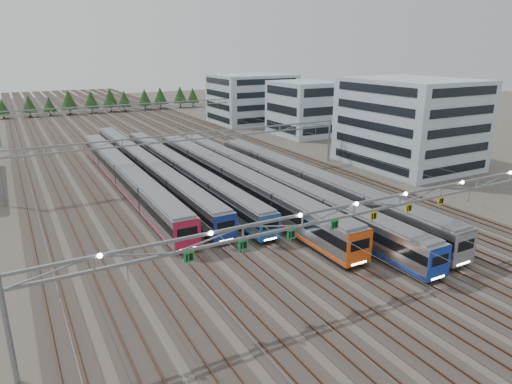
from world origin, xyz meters
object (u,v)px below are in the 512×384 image
train_d (232,179)px  gantry_near (355,212)px  train_c (182,170)px  train_b (145,166)px  depot_bldg_south (409,123)px  train_e (266,180)px  train_a (125,175)px  depot_bldg_north (252,98)px  gantry_far (126,110)px  train_f (310,183)px  depot_bldg_mid (305,108)px  gantry_mid (192,142)px

train_d → gantry_near: gantry_near is taller
train_c → gantry_near: size_ratio=1.02×
train_b → depot_bldg_south: bearing=-17.8°
train_e → train_a: bearing=145.0°
train_b → depot_bldg_north: (45.11, 45.88, 4.77)m
train_d → train_e: (4.50, -2.52, -0.19)m
gantry_far → train_c: bearing=-92.8°
gantry_near → depot_bldg_south: bearing=38.2°
train_a → train_e: train_a is taller
train_d → train_e: bearing=-29.2°
train_f → gantry_near: 25.64m
depot_bldg_north → train_e: bearing=-116.5°
train_e → depot_bldg_mid: size_ratio=3.98×
train_a → train_d: size_ratio=0.96×
train_b → train_d: train_d is taller
train_a → train_f: (22.50, -17.62, 0.07)m
gantry_mid → gantry_far: (0.00, 45.00, 0.00)m
depot_bldg_mid → depot_bldg_north: 24.94m
train_f → depot_bldg_south: 29.07m
gantry_mid → depot_bldg_south: bearing=-14.1°
depot_bldg_north → train_a: bearing=-134.3°
train_f → gantry_near: (-11.30, -22.52, 4.78)m
train_d → gantry_far: 55.27m
train_e → gantry_mid: (-6.75, 12.59, 4.25)m
depot_bldg_south → gantry_mid: bearing=165.9°
train_e → train_f: train_f is taller
depot_bldg_south → train_a: bearing=169.0°
train_c → depot_bldg_south: depot_bldg_south is taller
train_d → train_a: bearing=143.2°
train_e → depot_bldg_north: (31.61, 63.38, 4.74)m
train_d → depot_bldg_mid: bearing=43.5°
train_f → gantry_near: bearing=-116.6°
train_f → gantry_mid: gantry_mid is taller
gantry_mid → depot_bldg_north: size_ratio=2.56×
train_e → gantry_near: gantry_near is taller
gantry_mid → gantry_far: 45.00m
train_a → gantry_far: gantry_far is taller
depot_bldg_mid → gantry_near: bearing=-121.3°
train_f → gantry_far: (-11.25, 62.60, 4.08)m
gantry_mid → train_d: bearing=-77.4°
train_c → train_e: size_ratio=0.90×
gantry_near → depot_bldg_north: depot_bldg_north is taller
train_c → gantry_far: gantry_far is taller
train_b → depot_bldg_south: 48.04m
depot_bldg_north → depot_bldg_south: bearing=-89.7°
train_e → train_b: bearing=127.6°
depot_bldg_mid → gantry_far: bearing=154.6°
train_d → gantry_mid: 11.09m
gantry_near → gantry_mid: bearing=89.9°
gantry_far → depot_bldg_south: 66.98m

